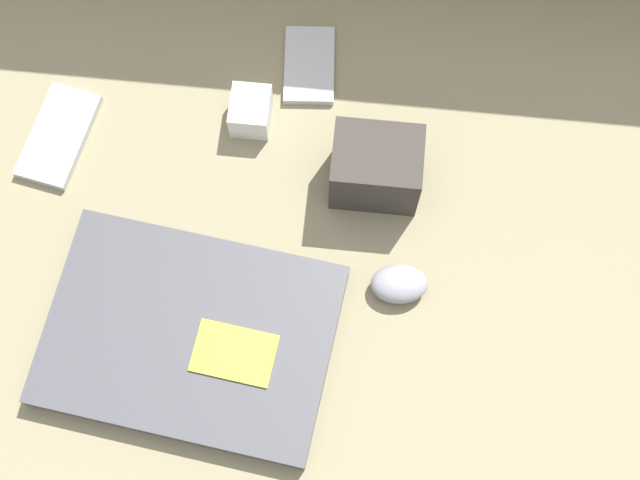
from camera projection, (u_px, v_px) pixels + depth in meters
name	position (u px, v px, depth m)	size (l,w,h in m)	color
ground_plane	(320.00, 275.00, 1.17)	(8.00, 8.00, 0.00)	#38383D
couch_seat	(320.00, 261.00, 1.11)	(1.19, 0.79, 0.12)	#847A5B
laptop	(190.00, 335.00, 1.01)	(0.35, 0.27, 0.03)	#47474C
computer_mouse	(399.00, 284.00, 1.02)	(0.07, 0.05, 0.03)	gray
phone_silver	(309.00, 65.00, 1.13)	(0.07, 0.11, 0.01)	#B7B7BC
phone_black	(59.00, 136.00, 1.09)	(0.09, 0.14, 0.01)	#B7B7BC
camera_pouch	(376.00, 168.00, 1.04)	(0.10, 0.08, 0.09)	#38332D
charger_brick	(251.00, 111.00, 1.09)	(0.05, 0.06, 0.04)	silver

